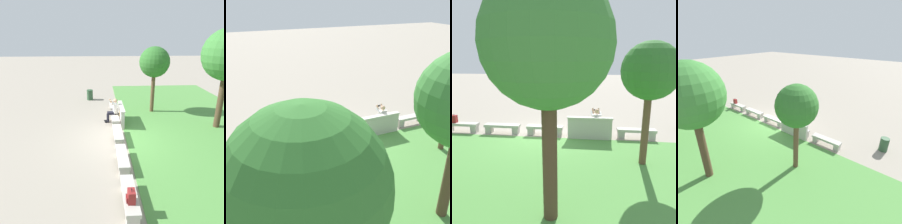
{
  "view_description": "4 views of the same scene",
  "coord_description": "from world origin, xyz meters",
  "views": [
    {
      "loc": [
        9.09,
        -0.78,
        4.68
      ],
      "look_at": [
        -0.83,
        -0.23,
        1.1
      ],
      "focal_mm": 35.0,
      "sensor_mm": 36.0,
      "label": 1
    },
    {
      "loc": [
        3.99,
        9.6,
        6.13
      ],
      "look_at": [
        -0.35,
        -0.69,
        1.04
      ],
      "focal_mm": 42.0,
      "sensor_mm": 36.0,
      "label": 2
    },
    {
      "loc": [
        -2.0,
        9.45,
        3.46
      ],
      "look_at": [
        -0.81,
        -0.67,
        0.97
      ],
      "focal_mm": 35.0,
      "sensor_mm": 36.0,
      "label": 3
    },
    {
      "loc": [
        -7.77,
        7.66,
        5.74
      ],
      "look_at": [
        -1.13,
        -0.42,
        1.08
      ],
      "focal_mm": 28.0,
      "sensor_mm": 36.0,
      "label": 4
    }
  ],
  "objects": [
    {
      "name": "bench_far",
      "position": [
        2.05,
        0.0,
        0.29
      ],
      "size": [
        1.67,
        0.4,
        0.45
      ],
      "color": "#B7B2A8",
      "rests_on": "ground"
    },
    {
      "name": "ground_plane",
      "position": [
        0.0,
        0.0,
        0.0
      ],
      "size": [
        80.0,
        80.0,
        0.0
      ],
      "primitive_type": "plane",
      "color": "gray"
    },
    {
      "name": "bench_main",
      "position": [
        -4.11,
        0.0,
        0.29
      ],
      "size": [
        1.67,
        0.4,
        0.45
      ],
      "color": "#B7B2A8",
      "rests_on": "ground"
    },
    {
      "name": "trash_bin",
      "position": [
        -6.7,
        -1.55,
        0.38
      ],
      "size": [
        0.44,
        0.44,
        0.75
      ],
      "primitive_type": "cylinder",
      "color": "#2D5133",
      "rests_on": "ground"
    },
    {
      "name": "bench_end",
      "position": [
        4.11,
        0.0,
        0.29
      ],
      "size": [
        1.67,
        0.4,
        0.45
      ],
      "color": "#B7B2A8",
      "rests_on": "ground"
    },
    {
      "name": "grass_strip",
      "position": [
        0.0,
        4.38,
        0.01
      ],
      "size": [
        21.88,
        8.0,
        0.03
      ],
      "primitive_type": "cube",
      "color": "#518E42",
      "rests_on": "ground"
    },
    {
      "name": "person_photographer",
      "position": [
        -2.32,
        -0.08,
        0.74
      ],
      "size": [
        0.51,
        0.76,
        1.32
      ],
      "color": "black",
      "rests_on": "ground"
    },
    {
      "name": "bench_near",
      "position": [
        -2.05,
        0.0,
        0.29
      ],
      "size": [
        1.67,
        0.4,
        0.45
      ],
      "color": "#B7B2A8",
      "rests_on": "ground"
    },
    {
      "name": "bench_mid",
      "position": [
        0.0,
        0.0,
        0.29
      ],
      "size": [
        1.67,
        0.4,
        0.45
      ],
      "color": "#B7B2A8",
      "rests_on": "ground"
    },
    {
      "name": "tree_left_background",
      "position": [
        -1.22,
        5.33,
        3.7
      ],
      "size": [
        2.49,
        2.49,
        4.98
      ],
      "color": "#4C3826",
      "rests_on": "ground"
    },
    {
      "name": "backrest_wall_with_plaque",
      "position": [
        -2.05,
        0.34,
        0.52
      ],
      "size": [
        1.96,
        0.24,
        1.01
      ],
      "color": "#B7B2A8",
      "rests_on": "ground"
    },
    {
      "name": "tree_behind_wall",
      "position": [
        -3.83,
        2.45,
        3.06
      ],
      "size": [
        1.8,
        1.8,
        4.0
      ],
      "color": "brown",
      "rests_on": "ground"
    },
    {
      "name": "tree_far_back",
      "position": [
        7.11,
        2.61,
        2.79
      ],
      "size": [
        2.02,
        2.02,
        3.83
      ],
      "color": "brown",
      "rests_on": "ground"
    },
    {
      "name": "backpack",
      "position": [
        4.46,
        -0.02,
        0.63
      ],
      "size": [
        0.28,
        0.24,
        0.43
      ],
      "color": "maroon",
      "rests_on": "bench_end"
    }
  ]
}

